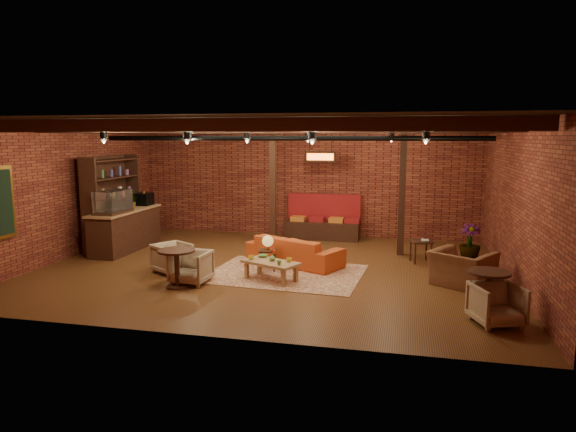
% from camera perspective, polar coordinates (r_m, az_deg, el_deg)
% --- Properties ---
extents(floor, '(10.00, 10.00, 0.00)m').
position_cam_1_polar(floor, '(11.45, -2.01, -5.82)').
color(floor, '#3E1F0F').
rests_on(floor, ground).
extents(ceiling, '(10.00, 8.00, 0.02)m').
position_cam_1_polar(ceiling, '(11.08, -2.10, 10.41)').
color(ceiling, black).
rests_on(ceiling, wall_back).
extents(wall_back, '(10.00, 0.02, 3.20)m').
position_cam_1_polar(wall_back, '(15.03, 1.89, 3.89)').
color(wall_back, maroon).
rests_on(wall_back, ground).
extents(wall_front, '(10.00, 0.02, 3.20)m').
position_cam_1_polar(wall_front, '(7.40, -10.06, -1.38)').
color(wall_front, maroon).
rests_on(wall_front, ground).
extents(wall_left, '(0.02, 8.00, 3.20)m').
position_cam_1_polar(wall_left, '(13.34, -23.31, 2.54)').
color(wall_left, maroon).
rests_on(wall_left, ground).
extents(wall_right, '(0.02, 8.00, 3.20)m').
position_cam_1_polar(wall_right, '(10.99, 24.04, 1.30)').
color(wall_right, maroon).
rests_on(wall_right, ground).
extents(ceiling_beams, '(9.80, 6.40, 0.22)m').
position_cam_1_polar(ceiling_beams, '(11.08, -2.09, 9.79)').
color(ceiling_beams, black).
rests_on(ceiling_beams, ceiling).
extents(ceiling_pipe, '(9.60, 0.12, 0.12)m').
position_cam_1_polar(ceiling_pipe, '(12.63, -0.19, 8.63)').
color(ceiling_pipe, black).
rests_on(ceiling_pipe, ceiling).
extents(post_left, '(0.16, 0.16, 3.20)m').
position_cam_1_polar(post_left, '(13.80, -1.68, 3.45)').
color(post_left, black).
rests_on(post_left, ground).
extents(post_right, '(0.16, 0.16, 3.20)m').
position_cam_1_polar(post_right, '(12.77, 12.58, 2.80)').
color(post_right, black).
rests_on(post_right, ground).
extents(service_counter, '(0.80, 2.50, 1.60)m').
position_cam_1_polar(service_counter, '(13.77, -17.63, -0.33)').
color(service_counter, black).
rests_on(service_counter, ground).
extents(plant_counter, '(0.35, 0.39, 0.30)m').
position_cam_1_polar(plant_counter, '(13.84, -16.94, 1.50)').
color(plant_counter, '#337F33').
rests_on(plant_counter, service_counter).
extents(shelving_hutch, '(0.52, 2.00, 2.40)m').
position_cam_1_polar(shelving_hutch, '(14.01, -18.91, 1.41)').
color(shelving_hutch, black).
rests_on(shelving_hutch, ground).
extents(banquette, '(2.10, 0.70, 1.00)m').
position_cam_1_polar(banquette, '(14.63, 3.84, -0.61)').
color(banquette, maroon).
rests_on(banquette, ground).
extents(service_sign, '(0.86, 0.06, 0.30)m').
position_cam_1_polar(service_sign, '(13.99, 3.62, 6.59)').
color(service_sign, '#EB5917').
rests_on(service_sign, ceiling).
extents(ceiling_spotlights, '(6.40, 4.40, 0.28)m').
position_cam_1_polar(ceiling_spotlights, '(11.08, -2.09, 8.65)').
color(ceiling_spotlights, black).
rests_on(ceiling_spotlights, ceiling).
extents(rug, '(3.36, 2.67, 0.01)m').
position_cam_1_polar(rug, '(10.99, -0.28, -6.40)').
color(rug, maroon).
rests_on(rug, floor).
extents(sofa, '(2.39, 1.73, 0.65)m').
position_cam_1_polar(sofa, '(11.70, 0.75, -3.85)').
color(sofa, '#B44119').
rests_on(sofa, floor).
extents(coffee_table, '(1.28, 1.00, 0.65)m').
position_cam_1_polar(coffee_table, '(10.44, -1.93, -5.27)').
color(coffee_table, '#AA824F').
rests_on(coffee_table, floor).
extents(side_table_lamp, '(0.43, 0.43, 0.77)m').
position_cam_1_polar(side_table_lamp, '(11.16, -2.26, -3.10)').
color(side_table_lamp, black).
rests_on(side_table_lamp, floor).
extents(round_table_left, '(0.72, 0.72, 0.75)m').
position_cam_1_polar(round_table_left, '(10.14, -12.25, -5.01)').
color(round_table_left, black).
rests_on(round_table_left, floor).
extents(armchair_a, '(0.90, 0.92, 0.70)m').
position_cam_1_polar(armchair_a, '(11.29, -12.77, -4.40)').
color(armchair_a, beige).
rests_on(armchair_a, floor).
extents(armchair_b, '(0.74, 0.70, 0.72)m').
position_cam_1_polar(armchair_b, '(10.40, -10.75, -5.42)').
color(armchair_b, beige).
rests_on(armchair_b, floor).
extents(armchair_right, '(1.28, 1.18, 0.94)m').
position_cam_1_polar(armchair_right, '(10.55, 18.80, -4.93)').
color(armchair_right, brown).
rests_on(armchair_right, floor).
extents(side_table_book, '(0.57, 0.57, 0.54)m').
position_cam_1_polar(side_table_book, '(12.25, 14.57, -2.82)').
color(side_table_book, black).
rests_on(side_table_book, floor).
extents(round_table_right, '(0.67, 0.67, 0.78)m').
position_cam_1_polar(round_table_right, '(8.84, 21.38, -7.36)').
color(round_table_right, black).
rests_on(round_table_right, floor).
extents(armchair_far, '(0.87, 0.84, 0.71)m').
position_cam_1_polar(armchair_far, '(8.66, 22.20, -8.90)').
color(armchair_far, beige).
rests_on(armchair_far, floor).
extents(plant_tall, '(1.58, 1.58, 2.59)m').
position_cam_1_polar(plant_tall, '(12.69, 19.77, 1.07)').
color(plant_tall, '#4C7F4C').
rests_on(plant_tall, floor).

